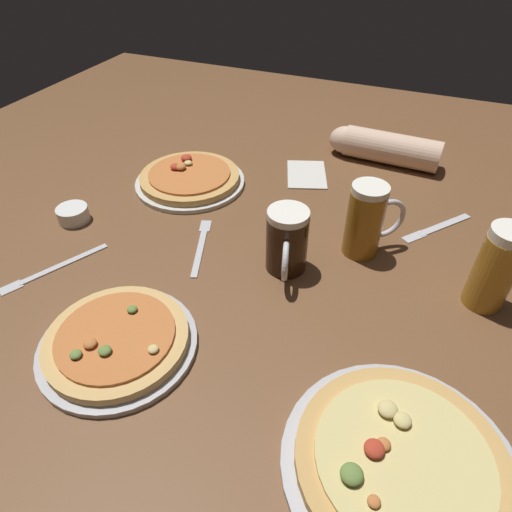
% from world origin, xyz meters
% --- Properties ---
extents(ground_plane, '(2.40, 2.40, 0.03)m').
position_xyz_m(ground_plane, '(0.00, 0.00, -0.01)').
color(ground_plane, brown).
extents(pizza_plate_near, '(0.28, 0.28, 0.05)m').
position_xyz_m(pizza_plate_near, '(-0.14, -0.30, 0.02)').
color(pizza_plate_near, '#B2B2B7').
rests_on(pizza_plate_near, ground_plane).
extents(pizza_plate_far, '(0.30, 0.30, 0.05)m').
position_xyz_m(pizza_plate_far, '(-0.29, 0.24, 0.02)').
color(pizza_plate_far, silver).
rests_on(pizza_plate_far, ground_plane).
extents(pizza_plate_side, '(0.34, 0.34, 0.05)m').
position_xyz_m(pizza_plate_side, '(0.36, -0.33, 0.02)').
color(pizza_plate_side, '#B2B2B7').
rests_on(pizza_plate_side, ground_plane).
extents(beer_mug_dark, '(0.07, 0.14, 0.18)m').
position_xyz_m(beer_mug_dark, '(0.46, 0.07, 0.09)').
color(beer_mug_dark, '#B27A23').
rests_on(beer_mug_dark, ground_plane).
extents(beer_mug_amber, '(0.12, 0.11, 0.17)m').
position_xyz_m(beer_mug_amber, '(0.20, 0.13, 0.08)').
color(beer_mug_amber, '#9E6619').
rests_on(beer_mug_amber, ground_plane).
extents(beer_mug_pale, '(0.09, 0.14, 0.14)m').
position_xyz_m(beer_mug_pale, '(0.06, 0.01, 0.07)').
color(beer_mug_pale, black).
rests_on(beer_mug_pale, ground_plane).
extents(ramekin_sauce, '(0.07, 0.07, 0.04)m').
position_xyz_m(ramekin_sauce, '(-0.47, -0.02, 0.02)').
color(ramekin_sauce, white).
rests_on(ramekin_sauce, ground_plane).
extents(napkin_folded, '(0.15, 0.18, 0.01)m').
position_xyz_m(napkin_folded, '(-0.01, 0.41, 0.00)').
color(napkin_folded, silver).
rests_on(napkin_folded, ground_plane).
extents(fork_left, '(0.09, 0.20, 0.01)m').
position_xyz_m(fork_left, '(-0.14, 0.01, 0.00)').
color(fork_left, silver).
rests_on(fork_left, ground_plane).
extents(knife_right, '(0.15, 0.18, 0.01)m').
position_xyz_m(knife_right, '(0.35, 0.28, 0.00)').
color(knife_right, silver).
rests_on(knife_right, ground_plane).
extents(fork_spare, '(0.12, 0.22, 0.01)m').
position_xyz_m(fork_spare, '(-0.39, -0.19, 0.00)').
color(fork_spare, silver).
rests_on(fork_spare, ground_plane).
extents(diner_arm, '(0.32, 0.10, 0.09)m').
position_xyz_m(diner_arm, '(0.16, 0.57, 0.04)').
color(diner_arm, beige).
rests_on(diner_arm, ground_plane).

